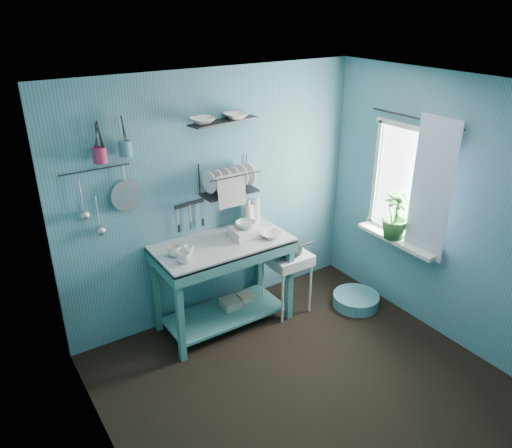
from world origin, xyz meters
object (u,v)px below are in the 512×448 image
dish_rack (229,178)px  floor_basin (356,300)px  water_bottle (255,210)px  potted_plant (395,216)px  mug_mid (189,251)px  work_counter (224,284)px  mug_left (184,258)px  frying_pan (287,250)px  utensil_cup_magenta (100,155)px  colander (126,195)px  mug_right (174,251)px  wash_tub (246,232)px  storage_tin_small (245,302)px  utensil_cup_teal (126,148)px  storage_tin_large (231,309)px  soap_bottle (248,212)px  hotplate_stand (286,281)px

dish_rack → floor_basin: size_ratio=1.11×
water_bottle → potted_plant: (1.08, -0.90, 0.00)m
mug_mid → potted_plant: 2.08m
work_counter → mug_left: 0.72m
frying_pan → potted_plant: bearing=-31.0°
utensil_cup_magenta → colander: bearing=9.0°
water_bottle → mug_left: bearing=-159.2°
mug_left → water_bottle: size_ratio=0.44×
colander → potted_plant: bearing=-21.9°
mug_right → colander: colander is taller
wash_tub → storage_tin_small: (0.05, 0.10, -0.88)m
mug_left → storage_tin_small: mug_left is taller
dish_rack → utensil_cup_magenta: (-1.18, 0.05, 0.41)m
mug_left → mug_mid: bearing=45.0°
work_counter → mug_right: mug_right is taller
frying_pan → work_counter: bearing=169.5°
floor_basin → potted_plant: bearing=-36.0°
water_bottle → mug_right: bearing=-167.8°
utensil_cup_magenta → storage_tin_small: (1.28, -0.17, -1.79)m
utensil_cup_teal → frying_pan: bearing=-14.8°
work_counter → storage_tin_large: (0.10, 0.05, -0.35)m
utensil_cup_teal → storage_tin_large: (0.86, -0.20, -1.80)m
mug_left → soap_bottle: soap_bottle is taller
floor_basin → soap_bottle: bearing=143.2°
mug_left → soap_bottle: bearing=21.8°
soap_bottle → storage_tin_large: soap_bottle is taller
storage_tin_large → soap_bottle: bearing=25.1°
mug_right → storage_tin_large: bearing=4.8°
mug_left → mug_right: 0.16m
water_bottle → potted_plant: bearing=-39.7°
hotplate_stand → frying_pan: size_ratio=2.24×
wash_tub → utensil_cup_magenta: size_ratio=2.15×
frying_pan → utensil_cup_magenta: bearing=167.1°
mug_mid → colander: size_ratio=0.36×
water_bottle → utensil_cup_teal: size_ratio=2.15×
hotplate_stand → potted_plant: size_ratio=1.38×
utensil_cup_magenta → potted_plant: 2.86m
potted_plant → frying_pan: bearing=149.0°
work_counter → dish_rack: 1.06m
work_counter → dish_rack: bearing=55.3°
work_counter → mug_left: (-0.48, -0.16, 0.51)m
work_counter → hotplate_stand: 0.71m
dish_rack → water_bottle: bearing=1.0°
work_counter → water_bottle: 0.83m
wash_tub → water_bottle: (0.27, 0.24, 0.09)m
utensil_cup_teal → dish_rack: bearing=-3.0°
soap_bottle → utensil_cup_teal: utensil_cup_teal is taller
water_bottle → utensil_cup_magenta: utensil_cup_magenta is taller
mug_right → soap_bottle: (0.92, 0.20, 0.10)m
mug_left → frying_pan: size_ratio=0.41×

